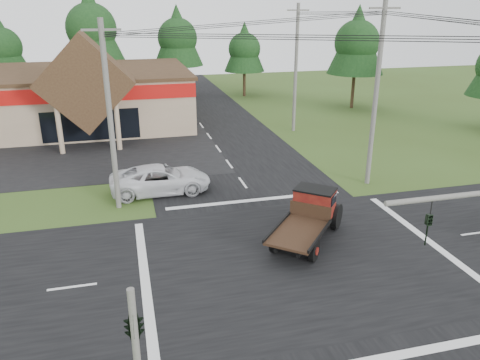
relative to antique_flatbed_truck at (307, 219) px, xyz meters
name	(u,v)px	position (x,y,z in m)	size (l,w,h in m)	color
ground	(296,258)	(-1.04, -1.45, -1.22)	(120.00, 120.00, 0.00)	#35491A
road_ns	(296,257)	(-1.04, -1.45, -1.21)	(12.00, 120.00, 0.02)	black
road_ew	(296,257)	(-1.04, -1.45, -1.21)	(120.00, 12.00, 0.02)	black
parking_apron	(37,158)	(-15.04, 17.55, -1.21)	(28.00, 14.00, 0.02)	black
cvs_building	(30,98)	(-16.75, 28.12, 1.55)	(30.40, 18.20, 9.19)	tan
traffic_signal_corner	(133,314)	(-8.54, -8.77, 2.30)	(0.53, 2.48, 4.40)	#595651
utility_pole_nw	(110,117)	(-9.04, 6.55, 4.16)	(2.00, 0.30, 10.50)	#595651
utility_pole_ne	(376,94)	(6.96, 6.55, 4.67)	(2.00, 0.30, 11.50)	#595651
utility_pole_n	(296,68)	(6.96, 20.55, 4.51)	(2.00, 0.30, 11.20)	#595651
tree_row_b	(2,45)	(-21.04, 40.55, 5.48)	(5.60, 5.60, 10.10)	#332316
tree_row_c	(91,26)	(-11.04, 39.55, 7.50)	(7.28, 7.28, 13.13)	#332316
tree_row_d	(177,36)	(-1.04, 40.55, 6.15)	(6.16, 6.16, 11.11)	#332316
tree_row_e	(244,47)	(6.96, 38.55, 4.81)	(5.04, 5.04, 9.09)	#332316
tree_side_ne	(357,40)	(16.96, 28.55, 6.15)	(6.16, 6.16, 11.11)	#332316
antique_flatbed_truck	(307,219)	(0.00, 0.00, 0.00)	(2.24, 5.85, 2.45)	#4F0B0C
white_pickup	(161,179)	(-6.42, 8.31, -0.36)	(2.86, 6.20, 1.72)	silver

